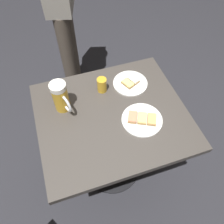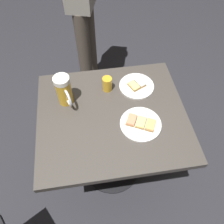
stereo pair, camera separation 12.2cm
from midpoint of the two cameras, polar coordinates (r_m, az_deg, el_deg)
name	(u,v)px [view 1 (the left image)]	position (r m, az deg, el deg)	size (l,w,h in m)	color
ground_plane	(112,166)	(1.86, -1.93, -13.42)	(6.00, 6.00, 0.00)	#28282D
cafe_table	(112,129)	(1.36, -2.57, -4.38)	(0.81, 0.71, 0.71)	black
plate_near	(142,119)	(1.21, 4.67, -2.04)	(0.22, 0.22, 0.03)	white
plate_far	(130,83)	(1.37, 2.05, 7.12)	(0.21, 0.21, 0.03)	white
beer_mug	(61,97)	(1.24, -15.42, 3.40)	(0.09, 0.14, 0.18)	gold
beer_glass_small	(101,85)	(1.32, -5.35, 6.56)	(0.06, 0.06, 0.09)	gold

